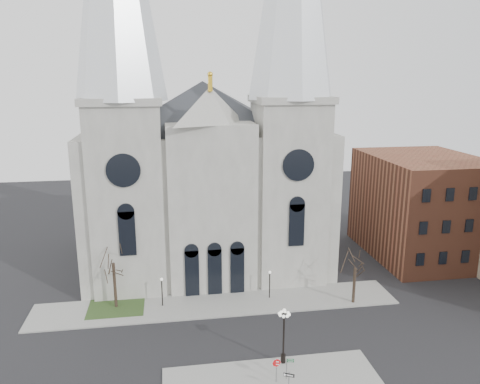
{
  "coord_description": "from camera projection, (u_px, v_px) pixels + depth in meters",
  "views": [
    {
      "loc": [
        -4.94,
        -36.04,
        24.65
      ],
      "look_at": [
        2.06,
        8.0,
        13.54
      ],
      "focal_mm": 35.0,
      "sensor_mm": 36.0,
      "label": 1
    }
  ],
  "objects": [
    {
      "name": "tree_left",
      "position": [
        113.0,
        260.0,
        49.72
      ],
      "size": [
        3.2,
        3.2,
        7.5
      ],
      "color": "black",
      "rests_on": "ground"
    },
    {
      "name": "stop_sign",
      "position": [
        277.0,
        365.0,
        38.17
      ],
      "size": [
        0.76,
        0.24,
        2.16
      ],
      "rotation": [
        0.0,
        0.0,
        -0.29
      ],
      "color": "slate",
      "rests_on": "sidewalk_near"
    },
    {
      "name": "ped_lamp_right",
      "position": [
        270.0,
        280.0,
        52.62
      ],
      "size": [
        0.32,
        0.32,
        3.26
      ],
      "color": "black",
      "rests_on": "sidewalk_far"
    },
    {
      "name": "bg_building_brick",
      "position": [
        422.0,
        206.0,
        65.21
      ],
      "size": [
        14.0,
        18.0,
        14.0
      ],
      "primitive_type": "cube",
      "color": "brown",
      "rests_on": "ground"
    },
    {
      "name": "ped_lamp_left",
      "position": [
        162.0,
        287.0,
        50.79
      ],
      "size": [
        0.32,
        0.32,
        3.26
      ],
      "color": "black",
      "rests_on": "sidewalk_far"
    },
    {
      "name": "ground",
      "position": [
        231.0,
        363.0,
        41.25
      ],
      "size": [
        160.0,
        160.0,
        0.0
      ],
      "primitive_type": "plane",
      "color": "black",
      "rests_on": "ground"
    },
    {
      "name": "one_way_sign",
      "position": [
        289.0,
        379.0,
        36.64
      ],
      "size": [
        0.82,
        0.41,
        2.02
      ],
      "rotation": [
        0.0,
        0.0,
        -0.43
      ],
      "color": "slate",
      "rests_on": "sidewalk_near"
    },
    {
      "name": "tree_right",
      "position": [
        355.0,
        266.0,
        51.08
      ],
      "size": [
        3.2,
        3.2,
        6.0
      ],
      "color": "black",
      "rests_on": "ground"
    },
    {
      "name": "grass_patch",
      "position": [
        116.0,
        307.0,
        51.05
      ],
      "size": [
        6.0,
        5.0,
        0.18
      ],
      "primitive_type": "cube",
      "color": "#29451D",
      "rests_on": "ground"
    },
    {
      "name": "cathedral",
      "position": [
        205.0,
        126.0,
        58.69
      ],
      "size": [
        33.0,
        26.66,
        54.0
      ],
      "color": "gray",
      "rests_on": "ground"
    },
    {
      "name": "globe_lamp",
      "position": [
        284.0,
        329.0,
        40.35
      ],
      "size": [
        1.45,
        1.45,
        5.19
      ],
      "rotation": [
        0.0,
        0.0,
        -0.38
      ],
      "color": "black",
      "rests_on": "sidewalk_near"
    },
    {
      "name": "street_name_sign",
      "position": [
        288.0,
        366.0,
        38.65
      ],
      "size": [
        0.61,
        0.17,
        1.94
      ],
      "rotation": [
        0.0,
        0.0,
        -0.21
      ],
      "color": "slate",
      "rests_on": "sidewalk_near"
    },
    {
      "name": "sidewalk_far",
      "position": [
        217.0,
        304.0,
        51.77
      ],
      "size": [
        40.0,
        6.0,
        0.14
      ],
      "primitive_type": "cube",
      "color": "gray",
      "rests_on": "ground"
    }
  ]
}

